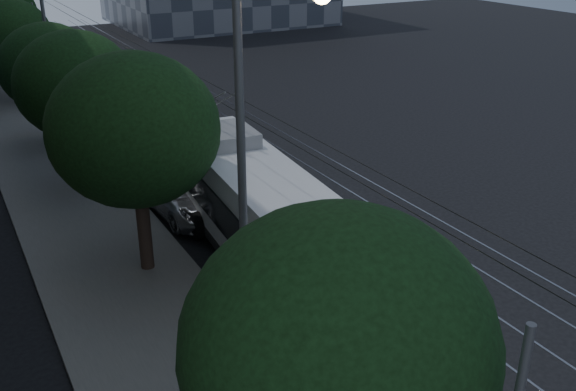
# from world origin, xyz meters

# --- Properties ---
(ground) EXTENTS (120.00, 120.00, 0.00)m
(ground) POSITION_xyz_m (0.00, 0.00, 0.00)
(ground) COLOR black
(ground) RESTS_ON ground
(sidewalk) EXTENTS (5.00, 90.00, 0.15)m
(sidewalk) POSITION_xyz_m (-7.50, 20.00, 0.07)
(sidewalk) COLOR slate
(sidewalk) RESTS_ON ground
(tram_rails) EXTENTS (4.52, 90.00, 0.02)m
(tram_rails) POSITION_xyz_m (2.50, 20.00, 0.01)
(tram_rails) COLOR gray
(tram_rails) RESTS_ON ground
(overhead_wires) EXTENTS (2.23, 90.00, 6.00)m
(overhead_wires) POSITION_xyz_m (-4.97, 20.00, 3.47)
(overhead_wires) COLOR black
(overhead_wires) RESTS_ON ground
(trolleybus) EXTENTS (3.73, 13.16, 5.63)m
(trolleybus) POSITION_xyz_m (-2.90, 2.89, 1.80)
(trolleybus) COLOR silver
(trolleybus) RESTS_ON ground
(pickup_silver) EXTENTS (3.16, 6.03, 1.62)m
(pickup_silver) POSITION_xyz_m (-3.65, 8.00, 0.81)
(pickup_silver) COLOR #ABADB3
(pickup_silver) RESTS_ON ground
(car_white_a) EXTENTS (1.89, 4.02, 1.33)m
(car_white_a) POSITION_xyz_m (-2.87, 17.67, 0.66)
(car_white_a) COLOR #B8B8BC
(car_white_a) RESTS_ON ground
(car_white_b) EXTENTS (2.90, 5.54, 1.53)m
(car_white_b) POSITION_xyz_m (-2.70, 20.93, 0.77)
(car_white_b) COLOR #ADAEB2
(car_white_b) RESTS_ON ground
(car_white_c) EXTENTS (3.03, 4.37, 1.36)m
(car_white_c) POSITION_xyz_m (-3.14, 27.15, 0.68)
(car_white_c) COLOR #BBBCC0
(car_white_c) RESTS_ON ground
(car_white_d) EXTENTS (2.84, 3.89, 1.23)m
(car_white_d) POSITION_xyz_m (-4.30, 31.84, 0.61)
(car_white_d) COLOR silver
(car_white_d) RESTS_ON ground
(tree_0) EXTENTS (5.37, 5.37, 6.75)m
(tree_0) POSITION_xyz_m (-6.50, -7.28, 4.32)
(tree_0) COLOR black
(tree_0) RESTS_ON ground
(tree_1) EXTENTS (5.31, 5.31, 7.33)m
(tree_1) POSITION_xyz_m (-6.50, 4.11, 4.93)
(tree_1) COLOR black
(tree_1) RESTS_ON ground
(tree_2) EXTENTS (4.97, 4.97, 6.82)m
(tree_2) POSITION_xyz_m (-6.52, 12.48, 4.57)
(tree_2) COLOR black
(tree_2) RESTS_ON ground
(tree_3) EXTENTS (4.91, 4.91, 6.29)m
(tree_3) POSITION_xyz_m (-6.50, 18.95, 4.07)
(tree_3) COLOR black
(tree_3) RESTS_ON ground
(tree_4) EXTENTS (4.99, 4.99, 6.52)m
(tree_4) POSITION_xyz_m (-7.00, 28.64, 4.27)
(tree_4) COLOR black
(tree_4) RESTS_ON ground
(streetlamp_near) EXTENTS (2.39, 0.44, 9.85)m
(streetlamp_near) POSITION_xyz_m (-5.39, -2.14, 5.94)
(streetlamp_near) COLOR slate
(streetlamp_near) RESTS_ON ground
(streetlamp_far) EXTENTS (2.36, 0.44, 9.72)m
(streetlamp_far) POSITION_xyz_m (-5.39, 22.75, 5.87)
(streetlamp_far) COLOR slate
(streetlamp_far) RESTS_ON ground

